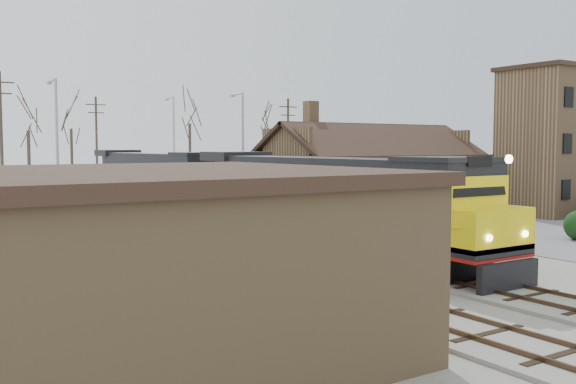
% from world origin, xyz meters
% --- Properties ---
extents(ground, '(140.00, 140.00, 0.00)m').
position_xyz_m(ground, '(0.00, 0.00, 0.00)').
color(ground, gray).
rests_on(ground, ground).
extents(road, '(60.00, 9.00, 0.03)m').
position_xyz_m(road, '(0.00, 0.00, 0.01)').
color(road, slate).
rests_on(road, ground).
extents(parking_lot, '(22.00, 26.00, 0.03)m').
position_xyz_m(parking_lot, '(18.00, 4.00, 0.02)').
color(parking_lot, slate).
rests_on(parking_lot, ground).
extents(track_main, '(3.40, 90.00, 0.24)m').
position_xyz_m(track_main, '(0.00, 15.00, 0.07)').
color(track_main, gray).
rests_on(track_main, ground).
extents(track_siding, '(3.40, 90.00, 0.24)m').
position_xyz_m(track_siding, '(-4.50, 15.00, 0.07)').
color(track_siding, gray).
rests_on(track_siding, ground).
extents(depot, '(15.20, 9.31, 7.90)m').
position_xyz_m(depot, '(11.99, 12.00, 2.41)').
color(depot, '#96724D').
rests_on(depot, ground).
extents(signal_tower, '(6.00, 5.40, 10.30)m').
position_xyz_m(signal_tower, '(22.39, 5.00, 5.08)').
color(signal_tower, '#97714D').
rests_on(signal_tower, ground).
extents(commercial_building, '(12.40, 10.40, 4.30)m').
position_xyz_m(commercial_building, '(-13.00, -8.00, 2.16)').
color(commercial_building, '#96724D').
rests_on(commercial_building, ground).
extents(locomotive_lead, '(3.03, 20.31, 4.51)m').
position_xyz_m(locomotive_lead, '(0.00, 0.41, 2.37)').
color(locomotive_lead, black).
rests_on(locomotive_lead, ground).
extents(locomotive_trailing, '(3.03, 20.31, 4.27)m').
position_xyz_m(locomotive_trailing, '(0.00, 21.00, 2.37)').
color(locomotive_trailing, black).
rests_on(locomotive_trailing, ground).
extents(crossbuck_near, '(1.05, 0.36, 3.74)m').
position_xyz_m(crossbuck_near, '(2.34, -5.29, 1.78)').
color(crossbuck_near, '#A5A8AD').
rests_on(crossbuck_near, ground).
extents(crossbuck_far, '(1.16, 0.30, 4.05)m').
position_xyz_m(crossbuck_far, '(-6.29, 5.27, 1.90)').
color(crossbuck_far, '#A5A8AD').
rests_on(crossbuck_far, ground).
extents(streetlight_a, '(0.25, 2.04, 9.15)m').
position_xyz_m(streetlight_a, '(-7.34, 19.94, 5.11)').
color(streetlight_a, '#A5A8AD').
rests_on(streetlight_a, ground).
extents(streetlight_b, '(0.25, 2.04, 8.89)m').
position_xyz_m(streetlight_b, '(6.34, 20.23, 4.98)').
color(streetlight_b, '#A5A8AD').
rests_on(streetlight_b, ground).
extents(streetlight_c, '(0.25, 2.04, 9.63)m').
position_xyz_m(streetlight_c, '(7.50, 36.02, 5.36)').
color(streetlight_c, '#A5A8AD').
rests_on(streetlight_c, ground).
extents(utility_pole_a, '(2.00, 0.24, 10.23)m').
position_xyz_m(utility_pole_a, '(-9.35, 27.78, 5.35)').
color(utility_pole_a, '#382D23').
rests_on(utility_pole_a, ground).
extents(utility_pole_b, '(2.00, 0.24, 9.80)m').
position_xyz_m(utility_pole_b, '(1.92, 42.45, 5.12)').
color(utility_pole_b, '#382D23').
rests_on(utility_pole_b, ground).
extents(utility_pole_c, '(2.00, 0.24, 9.40)m').
position_xyz_m(utility_pole_c, '(16.54, 29.42, 4.92)').
color(utility_pole_c, '#382D23').
rests_on(utility_pole_c, ground).
extents(tree_b, '(4.20, 4.20, 10.30)m').
position_xyz_m(tree_b, '(-4.89, 40.97, 7.33)').
color(tree_b, '#382D23').
rests_on(tree_b, ground).
extents(tree_c, '(4.49, 4.49, 11.01)m').
position_xyz_m(tree_c, '(1.19, 49.25, 7.84)').
color(tree_c, '#382D23').
rests_on(tree_c, ground).
extents(tree_d, '(4.83, 4.83, 11.83)m').
position_xyz_m(tree_d, '(11.29, 40.52, 8.43)').
color(tree_d, '#382D23').
rests_on(tree_d, ground).
extents(tree_e, '(4.32, 4.32, 10.58)m').
position_xyz_m(tree_e, '(18.85, 36.32, 7.53)').
color(tree_e, '#382D23').
rests_on(tree_e, ground).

